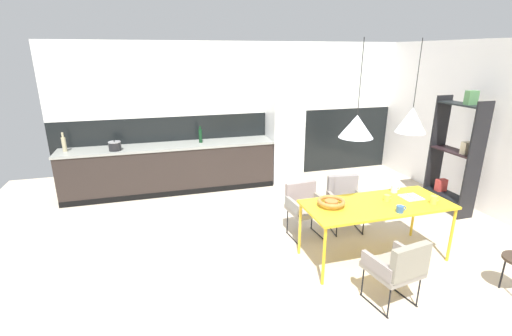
% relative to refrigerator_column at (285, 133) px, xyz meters
% --- Properties ---
extents(ground_plane, '(9.29, 9.29, 0.00)m').
position_rel_refrigerator_column_xyz_m(ground_plane, '(-0.81, -3.15, -0.99)').
color(ground_plane, beige).
extents(back_wall_splashback_dark, '(7.00, 0.12, 1.36)m').
position_rel_refrigerator_column_xyz_m(back_wall_splashback_dark, '(-0.81, 0.36, -0.31)').
color(back_wall_splashback_dark, black).
rests_on(back_wall_splashback_dark, ground).
extents(back_wall_panel_upper, '(7.00, 0.12, 1.36)m').
position_rel_refrigerator_column_xyz_m(back_wall_panel_upper, '(-0.81, 0.36, 1.05)').
color(back_wall_panel_upper, white).
rests_on(back_wall_panel_upper, back_wall_splashback_dark).
extents(kitchen_counter, '(3.86, 0.63, 0.89)m').
position_rel_refrigerator_column_xyz_m(kitchen_counter, '(-2.25, -0.00, -0.54)').
color(kitchen_counter, '#2B231F').
rests_on(kitchen_counter, ground).
extents(refrigerator_column, '(0.63, 0.60, 1.98)m').
position_rel_refrigerator_column_xyz_m(refrigerator_column, '(0.00, 0.00, 0.00)').
color(refrigerator_column, silver).
rests_on(refrigerator_column, ground).
extents(dining_table, '(1.82, 0.76, 0.75)m').
position_rel_refrigerator_column_xyz_m(dining_table, '(0.06, -3.11, -0.28)').
color(dining_table, gold).
rests_on(dining_table, ground).
extents(armchair_by_stool, '(0.54, 0.53, 0.78)m').
position_rel_refrigerator_column_xyz_m(armchair_by_stool, '(0.11, -2.26, -0.50)').
color(armchair_by_stool, gray).
rests_on(armchair_by_stool, ground).
extents(armchair_facing_counter, '(0.55, 0.54, 0.76)m').
position_rel_refrigerator_column_xyz_m(armchair_facing_counter, '(-0.25, -3.98, -0.51)').
color(armchair_facing_counter, gray).
rests_on(armchair_facing_counter, ground).
extents(armchair_corner_seat, '(0.52, 0.51, 0.77)m').
position_rel_refrigerator_column_xyz_m(armchair_corner_seat, '(-0.55, -2.31, -0.48)').
color(armchair_corner_seat, gray).
rests_on(armchair_corner_seat, ground).
extents(fruit_bowl, '(0.34, 0.34, 0.09)m').
position_rel_refrigerator_column_xyz_m(fruit_bowl, '(-0.53, -3.02, -0.18)').
color(fruit_bowl, '#B2662D').
rests_on(fruit_bowl, dining_table).
extents(open_book, '(0.24, 0.23, 0.02)m').
position_rel_refrigerator_column_xyz_m(open_book, '(0.58, -3.06, -0.23)').
color(open_book, white).
rests_on(open_book, dining_table).
extents(mug_white_ceramic, '(0.13, 0.09, 0.10)m').
position_rel_refrigerator_column_xyz_m(mug_white_ceramic, '(0.49, -2.84, -0.19)').
color(mug_white_ceramic, white).
rests_on(mug_white_ceramic, dining_table).
extents(mug_short_terracotta, '(0.12, 0.08, 0.10)m').
position_rel_refrigerator_column_xyz_m(mug_short_terracotta, '(0.71, -3.30, -0.19)').
color(mug_short_terracotta, gold).
rests_on(mug_short_terracotta, dining_table).
extents(mug_dark_espresso, '(0.11, 0.07, 0.08)m').
position_rel_refrigerator_column_xyz_m(mug_dark_espresso, '(0.21, -3.07, -0.20)').
color(mug_dark_espresso, gold).
rests_on(mug_dark_espresso, dining_table).
extents(mug_tall_blue, '(0.13, 0.08, 0.08)m').
position_rel_refrigerator_column_xyz_m(mug_tall_blue, '(0.16, -3.40, -0.20)').
color(mug_tall_blue, '#335B93').
rests_on(mug_tall_blue, dining_table).
extents(cooking_pot, '(0.21, 0.21, 0.18)m').
position_rel_refrigerator_column_xyz_m(cooking_pot, '(-3.18, -0.12, -0.02)').
color(cooking_pot, black).
rests_on(cooking_pot, kitchen_counter).
extents(bottle_oil_tall, '(0.07, 0.07, 0.31)m').
position_rel_refrigerator_column_xyz_m(bottle_oil_tall, '(-1.67, 0.04, 0.04)').
color(bottle_oil_tall, '#0F3319').
rests_on(bottle_oil_tall, kitchen_counter).
extents(bottle_spice_small, '(0.07, 0.07, 0.33)m').
position_rel_refrigerator_column_xyz_m(bottle_spice_small, '(-4.00, 0.06, 0.04)').
color(bottle_spice_small, tan).
rests_on(bottle_spice_small, kitchen_counter).
extents(open_shelf_unit, '(0.30, 0.81, 1.97)m').
position_rel_refrigerator_column_xyz_m(open_shelf_unit, '(2.12, -2.15, -0.01)').
color(open_shelf_unit, black).
rests_on(open_shelf_unit, ground).
extents(pendant_lamp_over_table_near, '(0.39, 0.39, 1.08)m').
position_rel_refrigerator_column_xyz_m(pendant_lamp_over_table_near, '(-0.31, -3.07, 0.74)').
color(pendant_lamp_over_table_near, black).
extents(pendant_lamp_over_table_far, '(0.35, 0.35, 1.06)m').
position_rel_refrigerator_column_xyz_m(pendant_lamp_over_table_far, '(0.42, -3.07, 0.77)').
color(pendant_lamp_over_table_far, black).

